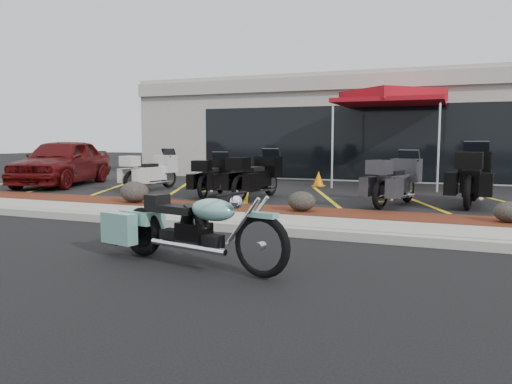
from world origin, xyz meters
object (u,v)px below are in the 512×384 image
at_px(touring_white, 169,168).
at_px(popup_canopy, 391,99).
at_px(hero_cruiser, 262,236).
at_px(parked_car, 62,162).
at_px(traffic_cone, 319,179).

distance_m(touring_white, popup_canopy, 7.27).
xyz_separation_m(hero_cruiser, popup_canopy, (0.09, 11.02, 2.38)).
relative_size(parked_car, popup_canopy, 1.25).
xyz_separation_m(parked_car, popup_canopy, (9.75, 3.80, 1.98)).
bearing_deg(touring_white, traffic_cone, -51.21).
bearing_deg(popup_canopy, touring_white, -157.36).
bearing_deg(popup_canopy, hero_cruiser, -96.35).
bearing_deg(parked_car, popup_canopy, 5.12).
distance_m(parked_car, traffic_cone, 8.21).
distance_m(hero_cruiser, parked_car, 12.07).
bearing_deg(parked_car, hero_cruiser, -52.96).
relative_size(hero_cruiser, parked_car, 0.65).
xyz_separation_m(touring_white, popup_canopy, (6.11, 3.32, 2.13)).
relative_size(hero_cruiser, traffic_cone, 6.03).
bearing_deg(hero_cruiser, traffic_cone, 114.10).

